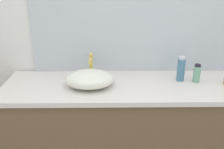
% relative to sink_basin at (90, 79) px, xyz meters
% --- Properties ---
extents(bathroom_wall_rear, '(6.00, 0.06, 2.60)m').
position_rel_sink_basin_xyz_m(bathroom_wall_rear, '(0.29, 0.34, 0.36)').
color(bathroom_wall_rear, silver).
rests_on(bathroom_wall_rear, ground).
extents(vanity_counter, '(1.76, 0.53, 0.89)m').
position_rel_sink_basin_xyz_m(vanity_counter, '(0.29, 0.03, -0.50)').
color(vanity_counter, brown).
rests_on(vanity_counter, ground).
extents(wall_mirror_panel, '(1.46, 0.01, 1.02)m').
position_rel_sink_basin_xyz_m(wall_mirror_panel, '(0.29, 0.30, 0.46)').
color(wall_mirror_panel, '#B2BCC6').
rests_on(wall_mirror_panel, vanity_counter).
extents(sink_basin, '(0.32, 0.26, 0.11)m').
position_rel_sink_basin_xyz_m(sink_basin, '(0.00, 0.00, 0.00)').
color(sink_basin, silver).
rests_on(sink_basin, vanity_counter).
extents(faucet, '(0.03, 0.12, 0.18)m').
position_rel_sink_basin_xyz_m(faucet, '(-0.00, 0.15, 0.05)').
color(faucet, gold).
rests_on(faucet, vanity_counter).
extents(lotion_bottle, '(0.05, 0.05, 0.17)m').
position_rel_sink_basin_xyz_m(lotion_bottle, '(0.62, 0.10, 0.03)').
color(lotion_bottle, teal).
rests_on(lotion_bottle, vanity_counter).
extents(perfume_bottle, '(0.05, 0.05, 0.13)m').
position_rel_sink_basin_xyz_m(perfume_bottle, '(0.73, 0.07, 0.01)').
color(perfume_bottle, '#6FA686').
rests_on(perfume_bottle, vanity_counter).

